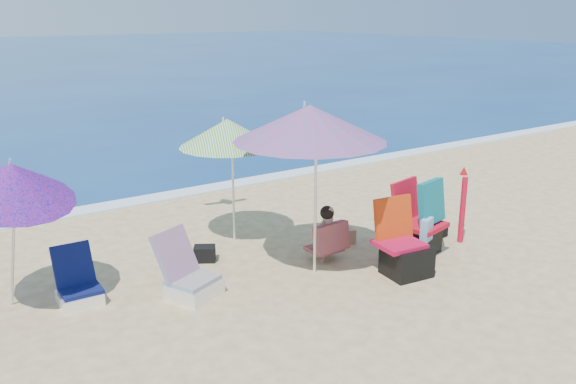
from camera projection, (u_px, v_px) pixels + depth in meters
ground at (349, 286)px, 8.12m from camera, size 120.00×120.00×0.00m
foam at (184, 193)px, 12.14m from camera, size 120.00×0.50×0.04m
umbrella_turquoise at (310, 123)px, 8.05m from camera, size 2.50×2.50×2.35m
umbrella_striped at (228, 133)px, 9.21m from camera, size 1.92×1.92×1.98m
umbrella_blue at (12, 181)px, 7.01m from camera, size 1.92×1.95×1.98m
furled_umbrella at (463, 202)px, 9.51m from camera, size 0.30×0.31×1.16m
chair_navy at (78, 288)px, 7.63m from camera, size 0.53×0.63×0.69m
chair_rainbow at (189, 279)px, 7.81m from camera, size 0.82×0.90×0.82m
camp_chair_left at (404, 253)px, 8.39m from camera, size 0.73×0.69×1.05m
camp_chair_right at (419, 227)px, 9.08m from camera, size 0.75×0.81×1.15m
person_center at (328, 235)px, 8.80m from camera, size 0.58×0.48×0.83m
bag_black_a at (205, 254)px, 8.89m from camera, size 0.38×0.35×0.22m
bag_tan at (346, 236)px, 9.56m from camera, size 0.29×0.23×0.23m
bag_navy_b at (411, 206)px, 10.94m from camera, size 0.49×0.45×0.30m
bag_black_b at (438, 230)px, 9.83m from camera, size 0.30×0.23×0.22m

